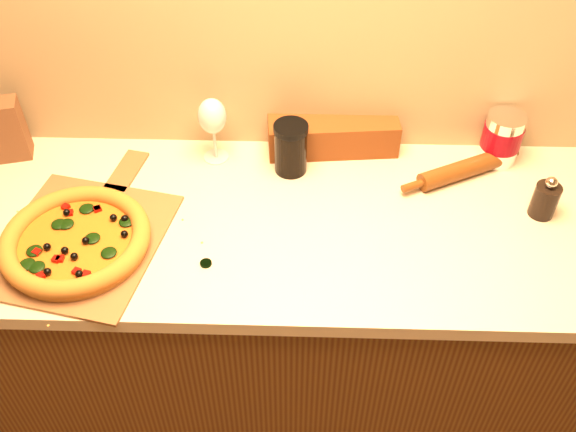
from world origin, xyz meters
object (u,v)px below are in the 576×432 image
Objects in this scene: pepper_grinder at (545,199)px; rolling_pin at (461,170)px; pizza_peel at (84,237)px; dark_jar at (291,148)px; wine_glass at (212,118)px; coffee_canister at (502,137)px; pizza at (76,240)px.

pepper_grinder is 0.35× the size of rolling_pin.
pizza_peel is 5.00× the size of pepper_grinder.
wine_glass is at bearing 167.98° from dark_jar.
wine_glass is (-0.81, -0.02, 0.06)m from coffee_canister.
dark_jar is (0.52, 0.32, 0.04)m from pizza.
coffee_canister is 0.99× the size of dark_jar.
pizza is 1.18m from coffee_canister.
coffee_canister is at bearing 6.17° from dark_jar.
dark_jar is (0.22, -0.05, -0.06)m from wine_glass.
pizza is at bearing -163.04° from rolling_pin.
coffee_canister reaches higher than pepper_grinder.
coffee_canister is at bearing 107.67° from pepper_grinder.
pepper_grinder is 0.81× the size of dark_jar.
pizza reaches higher than rolling_pin.
rolling_pin is 0.15m from coffee_canister.
rolling_pin is at bearing -2.36° from dark_jar.
coffee_canister is at bearing 35.54° from rolling_pin.
wine_glass reaches higher than coffee_canister.
rolling_pin is 1.77× the size of wine_glass.
pepper_grinder is 0.68m from dark_jar.
pepper_grinder is 0.24m from rolling_pin.
pepper_grinder is 0.63× the size of wine_glass.
wine_glass is at bearing 59.84° from pizza_peel.
pizza is 1.85× the size of wine_glass.
wine_glass is at bearing 50.54° from pizza.
rolling_pin is 0.70m from wine_glass.
coffee_canister is at bearing 29.48° from pizza_peel.
pizza_peel is 3.13× the size of wine_glass.
pepper_grinder is 0.83× the size of coffee_canister.
wine_glass reaches higher than pizza_peel.
coffee_canister is at bearing 1.25° from wine_glass.
wine_glass reaches higher than pepper_grinder.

